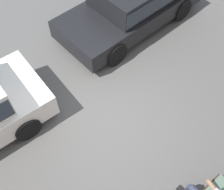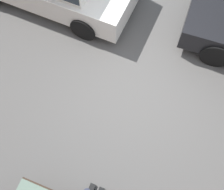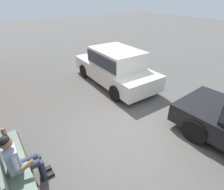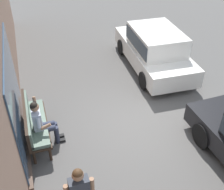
# 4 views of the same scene
# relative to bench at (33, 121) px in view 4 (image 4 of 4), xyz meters

# --- Properties ---
(ground_plane) EXTENTS (60.00, 60.00, 0.00)m
(ground_plane) POSITION_rel_bench_xyz_m (-0.20, -2.90, -0.61)
(ground_plane) COLOR #565451
(bench) EXTENTS (1.95, 0.55, 1.03)m
(bench) POSITION_rel_bench_xyz_m (0.00, 0.00, 0.00)
(bench) COLOR #332319
(bench) RESTS_ON ground_plane
(person_on_phone) EXTENTS (0.73, 0.74, 1.37)m
(person_on_phone) POSITION_rel_bench_xyz_m (-0.25, -0.23, 0.12)
(person_on_phone) COLOR #2D3347
(person_on_phone) RESTS_ON ground_plane
(parked_car_mid) EXTENTS (4.31, 1.99, 1.55)m
(parked_car_mid) POSITION_rel_bench_xyz_m (2.55, -4.63, 0.22)
(parked_car_mid) COLOR white
(parked_car_mid) RESTS_ON ground_plane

